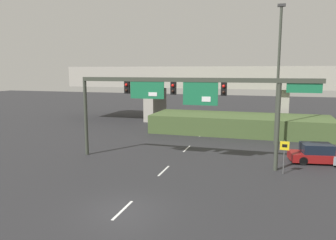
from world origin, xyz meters
The scene contains 8 objects.
ground_plane centered at (0.00, 0.00, 0.00)m, with size 160.00×160.00×0.00m, color #262628.
lane_markings centered at (0.00, 13.72, 0.00)m, with size 0.14×29.80×0.01m.
signal_gantry centered at (0.92, 9.27, 5.30)m, with size 18.04×0.44×6.47m.
speed_limit_sign centered at (8.02, 8.56, 1.52)m, with size 0.60×0.11×2.33m.
highway_light_pole_near centered at (7.63, 17.86, 6.83)m, with size 0.70×0.36×12.90m.
overpass_bridge centered at (0.00, 29.81, 5.30)m, with size 40.36×7.57×7.49m.
grass_embankment centered at (3.88, 22.75, 1.01)m, with size 19.54×6.52×2.03m.
parked_sedan_near_right centered at (10.64, 12.27, 0.68)m, with size 4.46×2.53×1.48m.
Camera 1 is at (6.77, -14.32, 7.00)m, focal length 35.00 mm.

